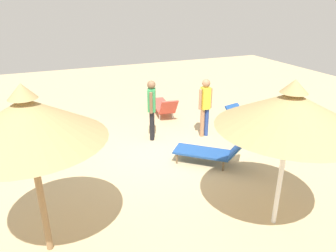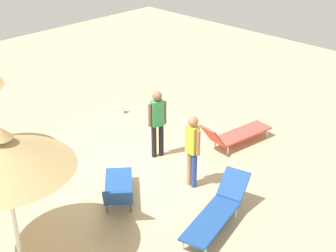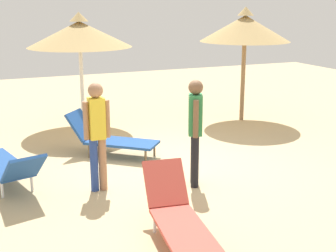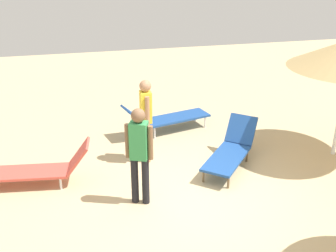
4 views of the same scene
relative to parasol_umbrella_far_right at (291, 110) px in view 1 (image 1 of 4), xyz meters
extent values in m
cube|color=tan|center=(3.63, 0.91, -2.31)|extent=(24.00, 24.00, 0.10)
cylinder|color=white|center=(0.00, 0.00, -1.14)|extent=(0.09, 0.09, 2.23)
cone|color=tan|center=(0.00, 0.00, 0.00)|extent=(2.47, 2.47, 0.60)
cone|color=tan|center=(0.00, 0.00, 0.40)|extent=(0.44, 0.44, 0.22)
cylinder|color=olive|center=(0.91, 3.97, -1.05)|extent=(0.11, 0.11, 2.42)
cone|color=tan|center=(0.91, 3.97, 0.09)|extent=(2.26, 2.26, 0.64)
cone|color=tan|center=(0.91, 3.97, 0.51)|extent=(0.41, 0.41, 0.22)
cube|color=#CC4C3F|center=(6.57, -0.26, -1.99)|extent=(1.84, 0.80, 0.05)
cylinder|color=silver|center=(7.34, -0.13, -2.14)|extent=(0.04, 0.04, 0.24)
cylinder|color=silver|center=(7.28, -0.60, -2.14)|extent=(0.04, 0.04, 0.24)
cylinder|color=silver|center=(5.86, 0.07, -2.14)|extent=(0.04, 0.04, 0.24)
cylinder|color=silver|center=(5.79, -0.40, -2.14)|extent=(0.04, 0.04, 0.24)
cube|color=#CC4C3F|center=(5.49, -0.12, -1.70)|extent=(0.51, 0.62, 0.56)
cube|color=#1E478C|center=(3.04, -2.12, -1.94)|extent=(1.78, 0.96, 0.05)
cylinder|color=silver|center=(2.41, -2.53, -2.11)|extent=(0.04, 0.04, 0.29)
cylinder|color=silver|center=(2.30, -2.06, -2.11)|extent=(0.04, 0.04, 0.29)
cylinder|color=silver|center=(3.79, -2.19, -2.11)|extent=(0.04, 0.04, 0.29)
cylinder|color=silver|center=(3.67, -1.72, -2.11)|extent=(0.04, 0.04, 0.29)
cube|color=#1E478C|center=(4.10, -1.86, -1.70)|extent=(0.65, 0.68, 0.48)
cube|color=#1E478C|center=(2.59, 0.16, -1.96)|extent=(1.38, 1.47, 0.05)
cylinder|color=brown|center=(2.78, 0.78, -2.12)|extent=(0.04, 0.04, 0.27)
cylinder|color=brown|center=(3.17, 0.45, -2.12)|extent=(0.04, 0.04, 0.27)
cylinder|color=brown|center=(2.01, -0.12, -2.12)|extent=(0.04, 0.04, 0.27)
cylinder|color=brown|center=(2.39, -0.45, -2.12)|extent=(0.04, 0.04, 0.27)
cube|color=#1E478C|center=(2.01, -0.51, -1.67)|extent=(0.72, 0.70, 0.55)
cylinder|color=black|center=(4.56, 0.80, -1.81)|extent=(0.13, 0.13, 0.89)
cylinder|color=black|center=(4.38, 0.88, -1.81)|extent=(0.13, 0.13, 0.89)
cube|color=#338C4C|center=(4.47, 0.84, -1.04)|extent=(0.36, 0.32, 0.67)
sphere|color=brown|center=(4.47, 0.84, -0.59)|extent=(0.24, 0.24, 0.24)
cylinder|color=brown|center=(4.65, 0.76, -1.06)|extent=(0.09, 0.09, 0.61)
cylinder|color=brown|center=(4.29, 0.92, -1.06)|extent=(0.09, 0.09, 0.61)
cylinder|color=navy|center=(4.06, -0.77, -1.82)|extent=(0.13, 0.13, 0.88)
cylinder|color=#A57554|center=(4.06, -0.63, -1.82)|extent=(0.13, 0.13, 0.88)
cube|color=yellow|center=(4.06, -0.70, -1.04)|extent=(0.22, 0.24, 0.66)
sphere|color=#A57554|center=(4.06, -0.70, -0.59)|extent=(0.24, 0.24, 0.24)
cylinder|color=#A57554|center=(4.06, -0.87, -1.07)|extent=(0.09, 0.09, 0.61)
cylinder|color=#A57554|center=(4.06, -0.53, -1.07)|extent=(0.09, 0.09, 0.61)
cube|color=beige|center=(5.43, 3.57, -2.12)|extent=(0.36, 0.40, 0.27)
torus|color=beige|center=(5.43, 3.57, -1.94)|extent=(0.20, 0.24, 0.29)
camera|label=1|loc=(-3.69, 3.69, 1.70)|focal=33.49mm
camera|label=2|loc=(-3.17, -7.01, 4.15)|focal=52.46mm
camera|label=3|loc=(11.11, -2.48, 0.75)|focal=50.10mm
camera|label=4|loc=(5.46, 6.96, 1.91)|focal=43.63mm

